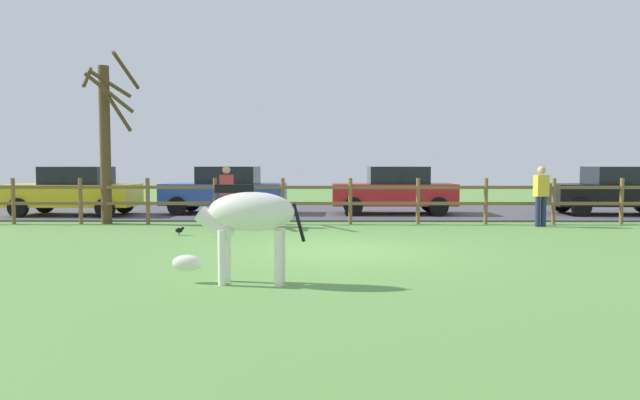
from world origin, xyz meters
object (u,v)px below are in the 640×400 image
parked_car_red (394,190)px  visitor_left_of_tree (541,193)px  bare_tree (106,136)px  crow_on_grass (179,230)px  parked_car_blue (225,190)px  parked_car_black (615,190)px  visitor_right_of_tree (227,193)px  parked_car_yellow (74,191)px  zebra (246,219)px

parked_car_red → visitor_left_of_tree: visitor_left_of_tree is taller
bare_tree → crow_on_grass: 4.45m
parked_car_blue → parked_car_red: bearing=-1.3°
crow_on_grass → parked_car_red: parked_car_red is taller
parked_car_black → parked_car_red: size_ratio=1.02×
parked_car_blue → visitor_right_of_tree: size_ratio=2.48×
bare_tree → parked_car_black: bare_tree is taller
parked_car_red → visitor_right_of_tree: bearing=-146.9°
parked_car_yellow → parked_car_red: same height
bare_tree → parked_car_black: bearing=9.2°
parked_car_yellow → visitor_left_of_tree: (13.89, -2.87, 0.06)m
parked_car_yellow → parked_car_blue: (4.74, 0.70, 0.00)m
bare_tree → visitor_left_of_tree: bare_tree is taller
parked_car_yellow → parked_car_black: same height
crow_on_grass → visitor_left_of_tree: (9.32, 1.99, 0.78)m
zebra → parked_car_red: (3.43, 11.05, -0.08)m
parked_car_yellow → crow_on_grass: bearing=-46.8°
visitor_left_of_tree → visitor_right_of_tree: (-8.55, 0.19, 0.00)m
bare_tree → parked_car_red: 9.04m
parked_car_yellow → parked_car_blue: same height
zebra → visitor_left_of_tree: (6.99, 7.61, -0.02)m
parked_car_yellow → parked_car_red: (10.33, 0.57, 0.00)m
parked_car_blue → crow_on_grass: bearing=-91.8°
parked_car_yellow → parked_car_blue: bearing=8.3°
bare_tree → parked_car_blue: size_ratio=1.16×
parked_car_yellow → parked_car_red: 10.35m
parked_car_blue → visitor_left_of_tree: 9.82m
visitor_right_of_tree → crow_on_grass: bearing=-109.5°
bare_tree → visitor_right_of_tree: (3.46, -0.47, -1.57)m
zebra → visitor_left_of_tree: size_ratio=1.18×
zebra → bare_tree: bearing=121.3°
crow_on_grass → visitor_left_of_tree: visitor_left_of_tree is taller
bare_tree → parked_car_black: size_ratio=1.16×
parked_car_yellow → visitor_left_of_tree: bearing=-11.7°
visitor_left_of_tree → parked_car_yellow: bearing=168.3°
bare_tree → zebra: 9.80m
crow_on_grass → parked_car_red: size_ratio=0.05×
zebra → parked_car_yellow: 12.55m
parked_car_red → parked_car_blue: 5.59m
visitor_right_of_tree → bare_tree: bearing=172.2°
bare_tree → visitor_left_of_tree: 12.13m
crow_on_grass → parked_car_black: bearing=21.9°
zebra → visitor_right_of_tree: (-1.56, 7.79, -0.02)m
parked_car_yellow → parked_car_red: size_ratio=1.00×
bare_tree → parked_car_blue: bare_tree is taller
zebra → parked_car_black: size_ratio=0.48×
crow_on_grass → parked_car_black: size_ratio=0.05×
zebra → parked_car_black: (10.58, 10.80, -0.08)m
parked_car_yellow → parked_car_blue: size_ratio=0.99×
parked_car_yellow → visitor_left_of_tree: visitor_left_of_tree is taller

